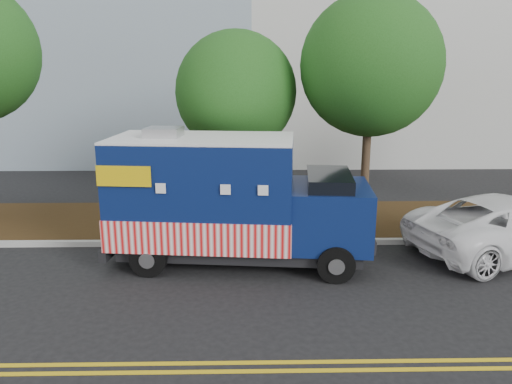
{
  "coord_description": "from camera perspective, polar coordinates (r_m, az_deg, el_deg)",
  "views": [
    {
      "loc": [
        1.73,
        -12.02,
        4.93
      ],
      "look_at": [
        1.98,
        0.6,
        1.75
      ],
      "focal_mm": 35.0,
      "sensor_mm": 36.0,
      "label": 1
    }
  ],
  "objects": [
    {
      "name": "centerline_far",
      "position": [
        8.99,
        -12.76,
        -19.48
      ],
      "size": [
        120.0,
        0.1,
        0.01
      ],
      "primitive_type": "cube",
      "color": "gold",
      "rests_on": "ground"
    },
    {
      "name": "curb",
      "position": [
        14.37,
        -8.01,
        -5.76
      ],
      "size": [
        120.0,
        0.18,
        0.15
      ],
      "primitive_type": "cube",
      "color": "#9E9E99",
      "rests_on": "ground"
    },
    {
      "name": "ground",
      "position": [
        13.1,
        -8.71,
        -8.14
      ],
      "size": [
        120.0,
        120.0,
        0.0
      ],
      "primitive_type": "plane",
      "color": "black",
      "rests_on": "ground"
    },
    {
      "name": "tree_c",
      "position": [
        15.56,
        12.99,
        13.9
      ],
      "size": [
        4.21,
        4.21,
        7.08
      ],
      "color": "#38281C",
      "rests_on": "ground"
    },
    {
      "name": "tree_b",
      "position": [
        15.79,
        -2.3,
        11.33
      ],
      "size": [
        3.77,
        3.77,
        6.06
      ],
      "color": "#38281C",
      "rests_on": "ground"
    },
    {
      "name": "sign_post",
      "position": [
        14.32,
        -11.86,
        -1.28
      ],
      "size": [
        0.06,
        0.06,
        2.4
      ],
      "primitive_type": "cube",
      "color": "#473828",
      "rests_on": "ground"
    },
    {
      "name": "food_truck",
      "position": [
        12.67,
        -3.4,
        -1.26
      ],
      "size": [
        6.8,
        3.11,
        3.47
      ],
      "rotation": [
        0.0,
        0.0,
        -0.1
      ],
      "color": "black",
      "rests_on": "ground"
    },
    {
      "name": "mulch_strip",
      "position": [
        16.35,
        -7.16,
        -3.26
      ],
      "size": [
        120.0,
        4.0,
        0.15
      ],
      "primitive_type": "cube",
      "color": "#32200E",
      "rests_on": "ground"
    },
    {
      "name": "centerline_near",
      "position": [
        9.19,
        -12.44,
        -18.63
      ],
      "size": [
        120.0,
        0.1,
        0.01
      ],
      "primitive_type": "cube",
      "color": "gold",
      "rests_on": "ground"
    }
  ]
}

